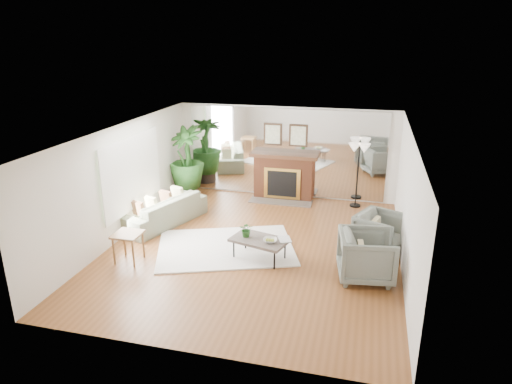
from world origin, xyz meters
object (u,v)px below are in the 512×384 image
(coffee_table, at_px, (259,241))
(potted_ficus, at_px, (186,160))
(armchair_front, at_px, (367,256))
(armchair_back, at_px, (380,233))
(floor_lamp, at_px, (359,153))
(side_table, at_px, (128,238))
(fireplace, at_px, (284,175))
(sofa, at_px, (163,210))

(coffee_table, xyz_separation_m, potted_ficus, (-2.83, 3.15, 0.66))
(armchair_front, bearing_deg, armchair_back, -20.47)
(floor_lamp, bearing_deg, armchair_back, -76.89)
(floor_lamp, bearing_deg, side_table, -134.92)
(armchair_front, height_order, side_table, armchair_front)
(side_table, bearing_deg, fireplace, 62.74)
(fireplace, bearing_deg, floor_lamp, -4.61)
(potted_ficus, bearing_deg, floor_lamp, 5.01)
(fireplace, height_order, armchair_front, fireplace)
(fireplace, xyz_separation_m, coffee_table, (0.23, -3.71, -0.25))
(fireplace, bearing_deg, armchair_front, -59.65)
(armchair_back, relative_size, side_table, 1.53)
(coffee_table, height_order, armchair_back, armchair_back)
(sofa, relative_size, potted_ficus, 1.13)
(coffee_table, height_order, armchair_front, armchair_front)
(floor_lamp, bearing_deg, coffee_table, -116.20)
(fireplace, xyz_separation_m, sofa, (-2.45, -2.47, -0.33))
(fireplace, xyz_separation_m, armchair_front, (2.32, -3.97, -0.21))
(coffee_table, xyz_separation_m, side_table, (-2.51, -0.71, 0.10))
(side_table, bearing_deg, sofa, 95.00)
(sofa, bearing_deg, side_table, 24.58)
(fireplace, relative_size, armchair_front, 2.05)
(coffee_table, height_order, potted_ficus, potted_ficus)
(armchair_front, height_order, floor_lamp, floor_lamp)
(armchair_front, distance_m, floor_lamp, 3.95)
(floor_lamp, bearing_deg, fireplace, 175.39)
(sofa, bearing_deg, floor_lamp, 137.14)
(coffee_table, bearing_deg, floor_lamp, 63.80)
(armchair_back, xyz_separation_m, side_table, (-4.85, -1.68, 0.09))
(potted_ficus, distance_m, floor_lamp, 4.61)
(coffee_table, distance_m, floor_lamp, 4.09)
(potted_ficus, bearing_deg, side_table, -85.25)
(fireplace, distance_m, sofa, 3.49)
(fireplace, relative_size, sofa, 0.91)
(armchair_back, height_order, armchair_front, armchair_front)
(side_table, bearing_deg, floor_lamp, 45.08)
(side_table, bearing_deg, potted_ficus, 94.75)
(armchair_front, xyz_separation_m, potted_ficus, (-4.92, 3.41, 0.61))
(floor_lamp, bearing_deg, armchair_front, -84.75)
(armchair_back, distance_m, side_table, 5.14)
(potted_ficus, bearing_deg, fireplace, 12.15)
(armchair_back, relative_size, floor_lamp, 0.54)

